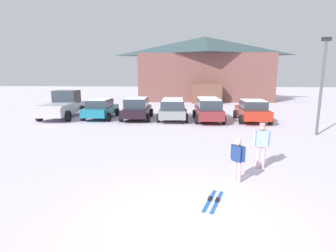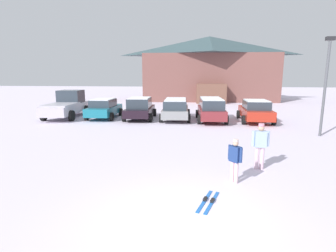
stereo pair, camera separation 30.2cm
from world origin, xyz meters
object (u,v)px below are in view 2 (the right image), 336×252
Objects in this scene: ski_lodge at (209,68)px; parked_teal_hatchback at (104,108)px; parked_grey_wagon at (176,108)px; pair_of_skis at (208,201)px; lamp_post at (326,81)px; pickup_truck at (67,105)px; skier_adult_in_blue_parka at (260,144)px; parked_black_sedan at (140,108)px; parked_maroon_van at (211,109)px; skier_teen_in_navy_coat at (235,158)px; parked_red_sedan at (255,111)px.

parked_teal_hatchback is (-8.65, -18.19, -3.62)m from ski_lodge.
parked_grey_wagon is 13.65m from pair_of_skis.
parked_teal_hatchback is at bearing 162.11° from lamp_post.
skier_adult_in_blue_parka is at bearing -39.75° from pickup_truck.
parked_teal_hatchback is 3.13× the size of pair_of_skis.
skier_adult_in_blue_parka is 7.79m from lamp_post.
parked_maroon_van reaches higher than parked_black_sedan.
pickup_truck is 3.48× the size of skier_adult_in_blue_parka.
pickup_truck reaches higher than skier_adult_in_blue_parka.
skier_teen_in_navy_coat is at bearing -75.95° from parked_grey_wagon.
parked_maroon_van is at bearing -2.94° from parked_black_sedan.
pair_of_skis is (4.98, -13.36, -0.82)m from parked_black_sedan.
parked_red_sedan is (5.92, -0.28, -0.05)m from parked_grey_wagon.
parked_maroon_van is 3.23m from parked_red_sedan.
pickup_truck is (-14.82, 0.40, 0.17)m from parked_red_sedan.
ski_lodge is at bearing 90.15° from skier_teen_in_navy_coat.
parked_red_sedan is 10.54m from skier_adult_in_blue_parka.
parked_grey_wagon is 3.48× the size of skier_teen_in_navy_coat.
pickup_truck is 17.03m from skier_teen_in_navy_coat.
parked_grey_wagon is 5.92m from parked_red_sedan.
parked_black_sedan is at bearing 158.01° from lamp_post.
parked_black_sedan is 3.26× the size of skier_teen_in_navy_coat.
skier_adult_in_blue_parka is at bearing -100.17° from parked_red_sedan.
parked_grey_wagon is 10.04m from lamp_post.
parked_grey_wagon is 12.41m from skier_teen_in_navy_coat.
lamp_post reaches higher than skier_adult_in_blue_parka.
lamp_post reaches higher than parked_black_sedan.
skier_adult_in_blue_parka is at bearing -87.77° from ski_lodge.
parked_black_sedan is 14.28m from pair_of_skis.
ski_lodge is at bearing 56.65° from pickup_truck.
parked_red_sedan reaches higher than parked_teal_hatchback.
pair_of_skis is (-0.83, -1.41, -0.77)m from skier_teen_in_navy_coat.
parked_teal_hatchback is at bearing 120.58° from pair_of_skis.
ski_lodge is at bearing 89.24° from parked_maroon_van.
pair_of_skis is (-0.75, -31.56, -4.40)m from ski_lodge.
ski_lodge is at bearing 72.54° from parked_black_sedan.
lamp_post is (5.92, -4.32, 2.10)m from parked_maroon_van.
lamp_post is at bearing -17.89° from parked_teal_hatchback.
parked_red_sedan is (2.98, -18.40, -3.60)m from ski_lodge.
lamp_post is (5.60, 7.34, 2.23)m from skier_teen_in_navy_coat.
parked_black_sedan is 2.79m from parked_grey_wagon.
parked_black_sedan is at bearing -178.14° from parked_grey_wagon.
ski_lodge is at bearing 64.56° from parked_teal_hatchback.
lamp_post is at bearing -28.61° from parked_grey_wagon.
parked_grey_wagon is at bearing 151.39° from lamp_post.
lamp_post is at bearing -21.99° from parked_black_sedan.
ski_lodge reaches higher than skier_adult_in_blue_parka.
parked_maroon_van reaches higher than parked_grey_wagon.
skier_adult_in_blue_parka is (6.85, -10.57, 0.10)m from parked_black_sedan.
parked_red_sedan is at bearing -1.05° from parked_teal_hatchback.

